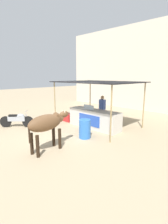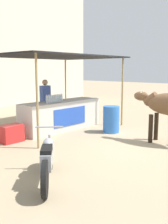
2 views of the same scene
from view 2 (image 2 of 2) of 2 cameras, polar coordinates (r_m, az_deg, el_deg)
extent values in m
plane|color=tan|center=(7.48, 6.86, -6.26)|extent=(60.00, 60.00, 0.00)
cube|color=beige|center=(8.78, -4.90, -0.68)|extent=(3.00, 0.80, 0.96)
cube|color=#264CB2|center=(8.50, -3.01, -1.01)|extent=(1.40, 0.02, 0.58)
cube|color=black|center=(8.88, -6.43, 11.91)|extent=(4.20, 3.20, 0.04)
cylinder|color=#997F51|center=(6.60, -10.16, 2.27)|extent=(0.06, 0.06, 2.41)
cylinder|color=#997F51|center=(9.40, 8.34, 4.36)|extent=(0.06, 0.06, 2.41)
cylinder|color=#997F51|center=(11.24, -4.02, 5.23)|extent=(0.06, 0.06, 2.41)
cylinder|color=silver|center=(8.23, -8.10, 2.73)|extent=(0.07, 0.07, 0.22)
cylinder|color=white|center=(8.21, -8.12, 3.60)|extent=(0.04, 0.04, 0.03)
cylinder|color=silver|center=(8.28, -7.62, 2.79)|extent=(0.07, 0.07, 0.22)
cylinder|color=white|center=(8.27, -7.64, 3.65)|extent=(0.04, 0.04, 0.03)
cylinder|color=silver|center=(8.34, -7.15, 2.84)|extent=(0.07, 0.07, 0.22)
cylinder|color=white|center=(8.33, -7.17, 3.70)|extent=(0.04, 0.04, 0.03)
cylinder|color=silver|center=(8.40, -6.69, 2.90)|extent=(0.07, 0.07, 0.22)
cylinder|color=white|center=(8.39, -6.70, 3.74)|extent=(0.04, 0.04, 0.03)
cylinder|color=silver|center=(8.46, -6.23, 2.95)|extent=(0.07, 0.07, 0.22)
cylinder|color=white|center=(8.45, -6.25, 3.79)|extent=(0.04, 0.04, 0.03)
cylinder|color=silver|center=(8.52, -5.78, 3.00)|extent=(0.07, 0.07, 0.22)
cylinder|color=white|center=(8.51, -5.79, 3.84)|extent=(0.04, 0.04, 0.03)
cylinder|color=silver|center=(8.58, -5.34, 3.05)|extent=(0.07, 0.07, 0.22)
cylinder|color=white|center=(8.57, -5.35, 3.88)|extent=(0.04, 0.04, 0.03)
cylinder|color=silver|center=(8.64, -4.90, 3.10)|extent=(0.07, 0.07, 0.22)
cylinder|color=white|center=(8.63, -4.91, 3.93)|extent=(0.04, 0.04, 0.03)
cylinder|color=#383842|center=(9.31, -8.34, -0.44)|extent=(0.22, 0.22, 0.88)
cube|color=#3F59A5|center=(9.21, -8.44, 3.98)|extent=(0.34, 0.20, 0.56)
sphere|color=tan|center=(9.19, -8.50, 6.40)|extent=(0.20, 0.20, 0.20)
cube|color=red|center=(7.54, -15.62, -4.52)|extent=(0.60, 0.44, 0.48)
cylinder|color=blue|center=(8.38, 5.93, -1.59)|extent=(0.52, 0.52, 0.84)
cylinder|color=black|center=(7.41, 14.30, -3.52)|extent=(0.12, 0.12, 0.78)
cylinder|color=black|center=(7.74, 15.43, -3.03)|extent=(0.12, 0.12, 0.78)
cylinder|color=brown|center=(7.49, 14.40, 2.78)|extent=(0.26, 0.46, 0.41)
ellipsoid|color=brown|center=(7.61, 12.36, 3.41)|extent=(0.24, 0.45, 0.26)
cone|color=beige|center=(7.53, 12.29, 4.42)|extent=(0.05, 0.05, 0.10)
cone|color=beige|center=(7.65, 12.77, 4.48)|extent=(0.05, 0.05, 0.10)
cylinder|color=black|center=(5.38, -7.39, -9.16)|extent=(0.48, 0.48, 0.60)
cylinder|color=black|center=(4.26, -8.53, -14.26)|extent=(0.48, 0.48, 0.60)
cube|color=#999EA5|center=(4.76, -7.94, -9.39)|extent=(0.76, 0.77, 0.28)
ellipsoid|color=#999EA5|center=(4.92, -7.78, -6.80)|extent=(0.40, 0.40, 0.20)
cube|color=black|center=(4.54, -8.16, -8.20)|extent=(0.44, 0.44, 0.10)
cylinder|color=#99999E|center=(5.18, -7.56, -3.24)|extent=(0.41, 0.41, 0.03)
cylinder|color=#99999E|center=(5.30, -7.45, -7.18)|extent=(0.18, 0.18, 0.49)
camera|label=1|loc=(11.87, 45.10, 10.18)|focal=28.00mm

